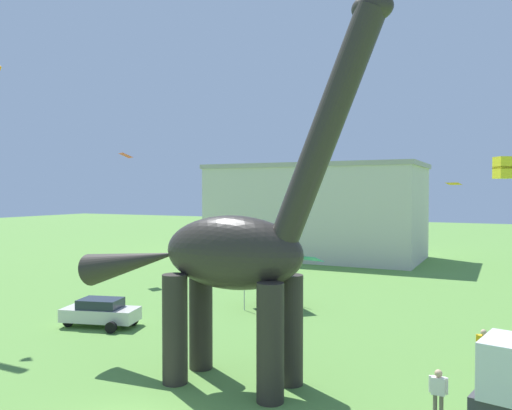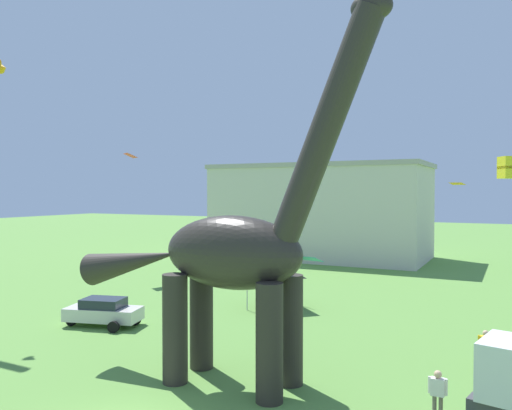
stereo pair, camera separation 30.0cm
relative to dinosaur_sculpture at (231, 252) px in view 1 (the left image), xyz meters
The scene contains 11 objects.
dinosaur_sculpture is the anchor object (origin of this frame).
parked_sedan_left 12.41m from the dinosaur_sculpture, 158.21° to the left, with size 4.52×2.83×1.55m.
person_vendor_side 10.90m from the dinosaur_sculpture, 21.35° to the left, with size 0.44×0.19×1.18m.
person_watching_child 11.73m from the dinosaur_sculpture, 35.57° to the left, with size 0.62×0.27×1.66m.
person_photographer 8.82m from the dinosaur_sculpture, ahead, with size 0.62×0.27×1.66m.
festival_canopy_tent 13.51m from the dinosaur_sculpture, 107.21° to the left, with size 3.15×3.15×3.00m.
kite_far_left 21.97m from the dinosaur_sculpture, 63.81° to the left, with size 1.37×1.37×1.42m.
kite_near_high 3.10m from the dinosaur_sculpture, 13.41° to the left, with size 1.01×0.82×0.24m.
kite_far_right 27.65m from the dinosaur_sculpture, 138.81° to the left, with size 1.62×1.51×0.40m.
kite_high_right 15.78m from the dinosaur_sculpture, 63.26° to the left, with size 0.93×0.81×0.13m.
background_building_block 39.82m from the dinosaur_sculpture, 104.66° to the left, with size 23.88×12.11×10.68m.
Camera 1 is at (10.84, -12.42, 7.60)m, focal length 35.98 mm.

